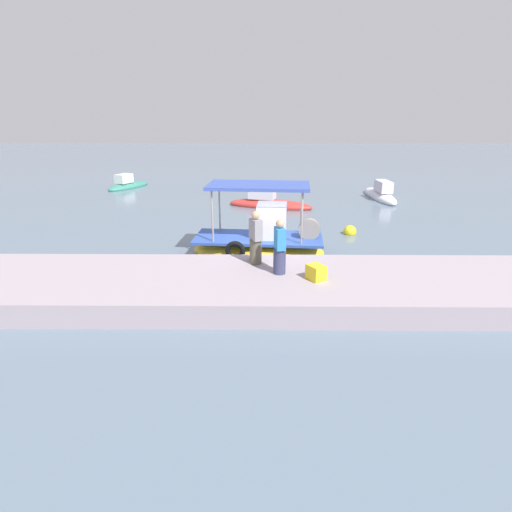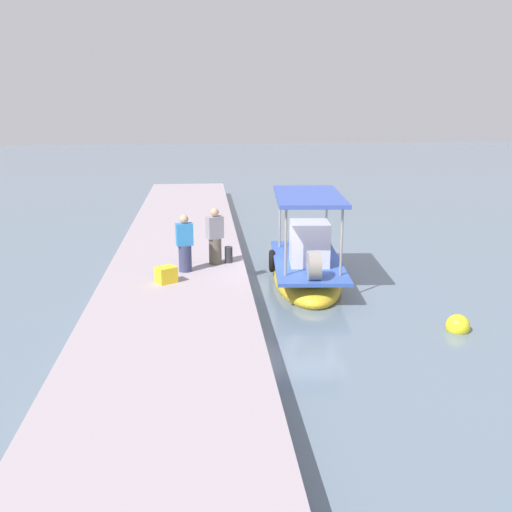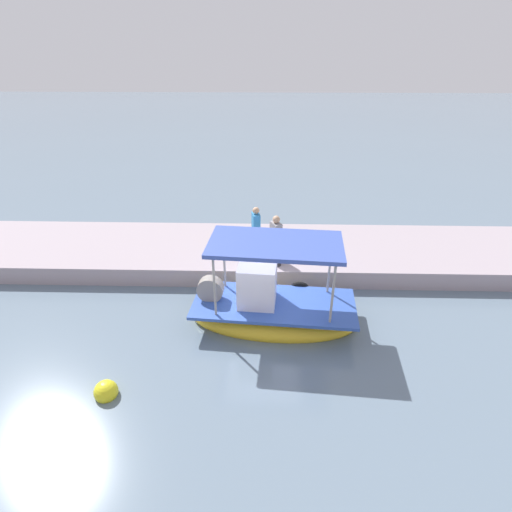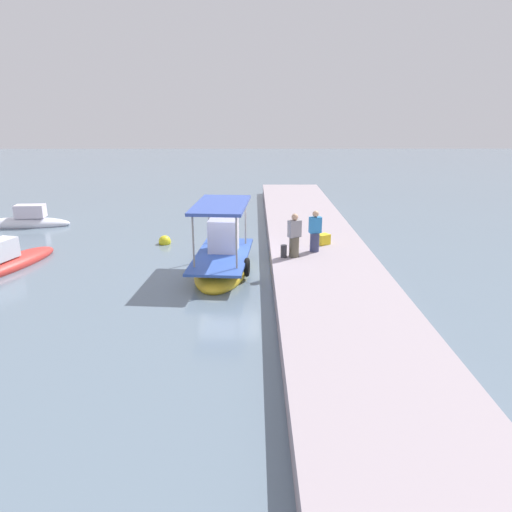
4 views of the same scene
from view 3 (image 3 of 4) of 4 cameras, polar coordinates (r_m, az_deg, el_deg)
ground_plane at (r=12.97m, az=1.06°, el=-8.66°), size 120.00×120.00×0.00m
dock_quay at (r=15.97m, az=1.22°, el=0.48°), size 36.00×4.10×0.68m
main_fishing_boat at (r=12.49m, az=2.13°, el=-7.40°), size 5.24×2.44×3.13m
fisherman_near_bollard at (r=14.42m, az=2.79°, el=2.22°), size 0.51×0.56×1.72m
fisherman_by_crate at (r=15.24m, az=-0.01°, el=3.66°), size 0.44×0.52×1.68m
mooring_bollard at (r=14.31m, az=3.10°, el=-0.43°), size 0.24×0.24×0.49m
cargo_crate at (r=15.97m, az=-3.72°, el=2.68°), size 0.62×0.65×0.44m
marker_buoy at (r=11.16m, az=-20.36°, el=-17.47°), size 0.59×0.59×0.59m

